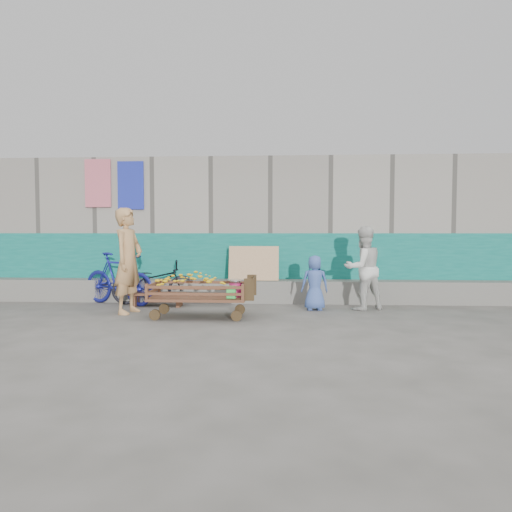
# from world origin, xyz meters

# --- Properties ---
(ground) EXTENTS (80.00, 80.00, 0.00)m
(ground) POSITION_xyz_m (0.00, 0.00, 0.00)
(ground) COLOR #52504A
(ground) RESTS_ON ground
(building_wall) EXTENTS (12.00, 3.50, 3.00)m
(building_wall) POSITION_xyz_m (-0.00, 4.05, 1.47)
(building_wall) COLOR gray
(building_wall) RESTS_ON ground
(banana_cart) EXTENTS (1.74, 0.80, 0.74)m
(banana_cart) POSITION_xyz_m (-0.55, 0.62, 0.50)
(banana_cart) COLOR brown
(banana_cart) RESTS_ON ground
(bench) EXTENTS (1.06, 0.32, 0.26)m
(bench) POSITION_xyz_m (-1.52, 1.69, 0.19)
(bench) COLOR brown
(bench) RESTS_ON ground
(vendor_man) EXTENTS (0.57, 0.75, 1.85)m
(vendor_man) POSITION_xyz_m (-1.82, 0.95, 0.92)
(vendor_man) COLOR tan
(vendor_man) RESTS_ON ground
(woman) EXTENTS (0.91, 0.82, 1.53)m
(woman) POSITION_xyz_m (2.35, 1.56, 0.77)
(woman) COLOR silver
(woman) RESTS_ON ground
(child) EXTENTS (0.51, 0.35, 1.00)m
(child) POSITION_xyz_m (1.46, 1.46, 0.50)
(child) COLOR #3F5BA6
(child) RESTS_ON ground
(bicycle_dark) EXTENTS (1.73, 0.96, 0.86)m
(bicycle_dark) POSITION_xyz_m (-1.67, 2.03, 0.43)
(bicycle_dark) COLOR black
(bicycle_dark) RESTS_ON ground
(bicycle_blue) EXTENTS (1.76, 1.12, 1.03)m
(bicycle_blue) POSITION_xyz_m (-2.34, 1.85, 0.51)
(bicycle_blue) COLOR navy
(bicycle_blue) RESTS_ON ground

